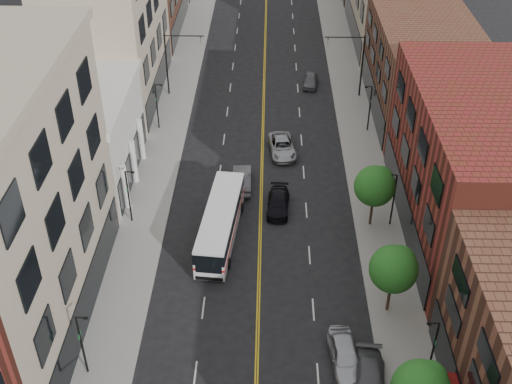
# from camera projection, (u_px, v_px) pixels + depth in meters

# --- Properties ---
(sidewalk_left) EXTENTS (4.00, 110.00, 0.15)m
(sidewalk_left) POSITION_uv_depth(u_px,v_px,m) (162.00, 153.00, 63.81)
(sidewalk_left) COLOR gray
(sidewalk_left) RESTS_ON ground
(sidewalk_right) EXTENTS (4.00, 110.00, 0.15)m
(sidewalk_right) POSITION_uv_depth(u_px,v_px,m) (363.00, 156.00, 63.45)
(sidewalk_right) COLOR gray
(sidewalk_right) RESTS_ON ground
(bldg_l_white) EXTENTS (10.00, 14.00, 8.00)m
(bldg_l_white) POSITION_uv_depth(u_px,v_px,m) (76.00, 139.00, 58.40)
(bldg_l_white) COLOR silver
(bldg_l_white) RESTS_ON ground
(bldg_l_far_a) EXTENTS (10.00, 20.00, 18.00)m
(bldg_l_far_a) POSITION_uv_depth(u_px,v_px,m) (108.00, 19.00, 69.36)
(bldg_l_far_a) COLOR tan
(bldg_l_far_a) RESTS_ON ground
(bldg_r_mid) EXTENTS (10.00, 22.00, 12.00)m
(bldg_r_mid) POSITION_uv_depth(u_px,v_px,m) (474.00, 167.00, 50.93)
(bldg_r_mid) COLOR maroon
(bldg_r_mid) RESTS_ON ground
(bldg_r_far_a) EXTENTS (10.00, 20.00, 10.00)m
(bldg_r_far_a) POSITION_uv_depth(u_px,v_px,m) (422.00, 68.00, 68.63)
(bldg_r_far_a) COLOR brown
(bldg_r_far_a) RESTS_ON ground
(tree_r_2) EXTENTS (3.40, 3.40, 5.59)m
(tree_r_2) POSITION_uv_depth(u_px,v_px,m) (395.00, 267.00, 44.06)
(tree_r_2) COLOR black
(tree_r_2) RESTS_ON sidewalk_right
(tree_r_3) EXTENTS (3.40, 3.40, 5.59)m
(tree_r_3) POSITION_uv_depth(u_px,v_px,m) (376.00, 185.00, 52.21)
(tree_r_3) COLOR black
(tree_r_3) RESTS_ON sidewalk_right
(lamp_l_1) EXTENTS (0.81, 0.55, 5.05)m
(lamp_l_1) POSITION_uv_depth(u_px,v_px,m) (82.00, 342.00, 40.14)
(lamp_l_1) COLOR black
(lamp_l_1) RESTS_ON sidewalk_left
(lamp_l_2) EXTENTS (0.81, 0.55, 5.05)m
(lamp_l_2) POSITION_uv_depth(u_px,v_px,m) (129.00, 194.00, 53.18)
(lamp_l_2) COLOR black
(lamp_l_2) RESTS_ON sidewalk_left
(lamp_l_3) EXTENTS (0.81, 0.55, 5.05)m
(lamp_l_3) POSITION_uv_depth(u_px,v_px,m) (157.00, 104.00, 66.22)
(lamp_l_3) COLOR black
(lamp_l_3) RESTS_ON sidewalk_left
(lamp_r_1) EXTENTS (0.81, 0.55, 5.05)m
(lamp_r_1) POSITION_uv_depth(u_px,v_px,m) (433.00, 348.00, 39.75)
(lamp_r_1) COLOR black
(lamp_r_1) RESTS_ON sidewalk_right
(lamp_r_2) EXTENTS (0.81, 0.55, 5.05)m
(lamp_r_2) POSITION_uv_depth(u_px,v_px,m) (393.00, 197.00, 52.79)
(lamp_r_2) COLOR black
(lamp_r_2) RESTS_ON sidewalk_right
(lamp_r_3) EXTENTS (0.81, 0.55, 5.05)m
(lamp_r_3) POSITION_uv_depth(u_px,v_px,m) (370.00, 106.00, 65.83)
(lamp_r_3) COLOR black
(lamp_r_3) RESTS_ON sidewalk_right
(signal_mast_left) EXTENTS (4.49, 0.18, 7.20)m
(signal_mast_left) POSITION_uv_depth(u_px,v_px,m) (173.00, 57.00, 71.76)
(signal_mast_left) COLOR black
(signal_mast_left) RESTS_ON sidewalk_left
(signal_mast_right) EXTENTS (4.49, 0.18, 7.20)m
(signal_mast_right) POSITION_uv_depth(u_px,v_px,m) (356.00, 59.00, 71.40)
(signal_mast_right) COLOR black
(signal_mast_right) RESTS_ON sidewalk_right
(city_bus) EXTENTS (3.49, 11.25, 2.85)m
(city_bus) POSITION_uv_depth(u_px,v_px,m) (221.00, 221.00, 52.27)
(city_bus) COLOR silver
(city_bus) RESTS_ON ground
(car_parked_mid) EXTENTS (2.46, 5.15, 1.45)m
(car_parked_mid) POSITION_uv_depth(u_px,v_px,m) (370.00, 380.00, 40.48)
(car_parked_mid) COLOR #505055
(car_parked_mid) RESTS_ON ground
(car_parked_far) EXTENTS (2.39, 4.99, 1.64)m
(car_parked_far) POSITION_uv_depth(u_px,v_px,m) (345.00, 356.00, 41.98)
(car_parked_far) COLOR #B5B7BD
(car_parked_far) RESTS_ON ground
(car_lane_behind) EXTENTS (1.83, 4.84, 1.58)m
(car_lane_behind) POSITION_uv_depth(u_px,v_px,m) (242.00, 179.00, 58.78)
(car_lane_behind) COLOR #56555B
(car_lane_behind) RESTS_ON ground
(car_lane_a) EXTENTS (2.14, 4.73, 1.35)m
(car_lane_a) POSITION_uv_depth(u_px,v_px,m) (278.00, 203.00, 55.99)
(car_lane_a) COLOR black
(car_lane_a) RESTS_ON ground
(car_lane_b) EXTENTS (3.09, 5.59, 1.48)m
(car_lane_b) POSITION_uv_depth(u_px,v_px,m) (282.00, 146.00, 63.60)
(car_lane_b) COLOR #A1A4A8
(car_lane_b) RESTS_ON ground
(car_lane_c) EXTENTS (2.08, 4.14, 1.35)m
(car_lane_c) POSITION_uv_depth(u_px,v_px,m) (310.00, 81.00, 75.96)
(car_lane_c) COLOR #56565C
(car_lane_c) RESTS_ON ground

